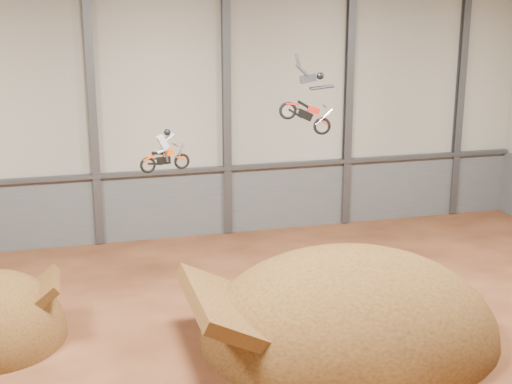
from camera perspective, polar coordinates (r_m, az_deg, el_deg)
The scene contains 11 objects.
floor at distance 24.10m, azimuth -1.95°, elevation -14.62°, with size 40.00×40.00×0.00m, color #4B2414.
back_wall at distance 36.06m, azimuth -7.65°, elevation 7.03°, with size 40.00×0.10×14.00m, color #ABA697.
lower_band_back at distance 37.05m, azimuth -7.35°, elevation -1.06°, with size 39.80×0.18×3.50m, color #595C61.
steel_rail at distance 36.45m, azimuth -7.41°, elevation 1.60°, with size 39.80×0.35×0.20m, color #47494F.
steel_column_2 at distance 35.58m, azimuth -12.97°, elevation 6.67°, with size 0.40×0.36×13.90m, color #47494F.
steel_column_3 at distance 36.46m, azimuth -2.38°, elevation 7.23°, with size 0.40×0.36×13.90m, color #47494F.
steel_column_4 at distance 38.50m, azimuth 7.42°, elevation 7.53°, with size 0.40×0.36×13.90m, color #47494F.
steel_column_5 at distance 41.52m, azimuth 16.02°, elevation 7.61°, with size 0.40×0.36×13.90m, color #47494F.
landing_ramp at distance 26.97m, azimuth 7.46°, elevation -11.34°, with size 11.04×9.77×6.37m, color #3E250F.
fmx_rider_a at distance 27.75m, azimuth -7.31°, elevation 3.48°, with size 1.97×0.75×1.78m, color #E34701, non-canonical shape.
fmx_rider_b at distance 27.23m, azimuth 3.68°, elevation 7.78°, with size 2.82×0.80×2.41m, color #B21C12, non-canonical shape.
Camera 1 is at (-4.78, -20.41, 11.89)m, focal length 50.00 mm.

